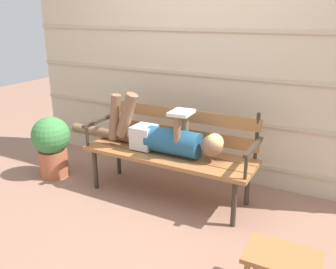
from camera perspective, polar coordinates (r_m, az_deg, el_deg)
name	(u,v)px	position (r m, az deg, el deg)	size (l,w,h in m)	color
ground_plane	(165,198)	(3.38, -0.46, -10.28)	(12.00, 12.00, 0.00)	#936B56
house_siding	(199,52)	(3.62, 5.10, 13.19)	(4.17, 0.08, 2.59)	beige
park_bench	(172,147)	(3.28, 0.59, -1.97)	(1.61, 0.52, 0.86)	#9E6638
reclining_person	(159,136)	(3.22, -1.40, -0.24)	(1.69, 0.26, 0.54)	#23567A
footstool	(282,263)	(2.33, 18.01, -19.16)	(0.44, 0.31, 0.31)	#9E6638
potted_plant	(52,144)	(3.88, -18.32, -1.42)	(0.40, 0.40, 0.65)	#AD5B3D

